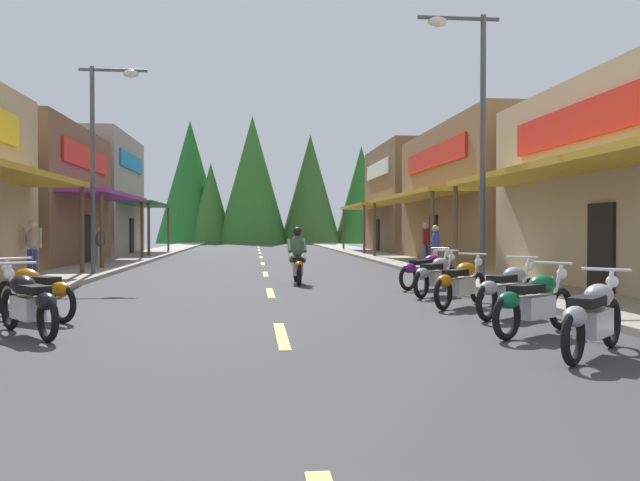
{
  "coord_description": "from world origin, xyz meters",
  "views": [
    {
      "loc": [
        -0.4,
        -0.99,
        1.54
      ],
      "look_at": [
        2.48,
        28.07,
        1.0
      ],
      "focal_mm": 37.82,
      "sensor_mm": 36.0,
      "label": 1
    }
  ],
  "objects_px": {
    "streetlamp_right": "(472,114)",
    "motorcycle_parked_right_4": "(461,282)",
    "motorcycle_parked_right_2": "(534,301)",
    "motorcycle_parked_left_2": "(35,291)",
    "streetlamp_left": "(102,141)",
    "rider_cruising_lead": "(297,260)",
    "motorcycle_parked_right_3": "(508,289)",
    "motorcycle_parked_right_1": "(593,316)",
    "pedestrian_waiting": "(100,244)",
    "pedestrian_by_shop": "(32,245)",
    "motorcycle_parked_left_1": "(28,302)",
    "pedestrian_strolling": "(435,246)",
    "motorcycle_parked_right_5": "(436,274)",
    "pedestrian_browsing": "(426,242)",
    "motorcycle_parked_right_6": "(427,270)"
  },
  "relations": [
    {
      "from": "streetlamp_right",
      "to": "motorcycle_parked_right_4",
      "type": "height_order",
      "value": "streetlamp_right"
    },
    {
      "from": "motorcycle_parked_left_1",
      "to": "pedestrian_by_shop",
      "type": "relative_size",
      "value": 0.99
    },
    {
      "from": "motorcycle_parked_right_1",
      "to": "motorcycle_parked_right_4",
      "type": "distance_m",
      "value": 5.11
    },
    {
      "from": "motorcycle_parked_right_1",
      "to": "pedestrian_waiting",
      "type": "height_order",
      "value": "pedestrian_waiting"
    },
    {
      "from": "motorcycle_parked_right_5",
      "to": "motorcycle_parked_right_2",
      "type": "bearing_deg",
      "value": -139.25
    },
    {
      "from": "streetlamp_right",
      "to": "rider_cruising_lead",
      "type": "bearing_deg",
      "value": 155.51
    },
    {
      "from": "streetlamp_right",
      "to": "motorcycle_parked_right_6",
      "type": "relative_size",
      "value": 3.85
    },
    {
      "from": "motorcycle_parked_right_2",
      "to": "motorcycle_parked_left_2",
      "type": "bearing_deg",
      "value": 126.11
    },
    {
      "from": "pedestrian_browsing",
      "to": "motorcycle_parked_right_2",
      "type": "bearing_deg",
      "value": -59.78
    },
    {
      "from": "motorcycle_parked_right_1",
      "to": "motorcycle_parked_left_1",
      "type": "bearing_deg",
      "value": 116.83
    },
    {
      "from": "motorcycle_parked_right_3",
      "to": "motorcycle_parked_right_6",
      "type": "relative_size",
      "value": 0.93
    },
    {
      "from": "motorcycle_parked_right_1",
      "to": "pedestrian_browsing",
      "type": "relative_size",
      "value": 0.92
    },
    {
      "from": "streetlamp_right",
      "to": "rider_cruising_lead",
      "type": "xyz_separation_m",
      "value": [
        -4.28,
        1.95,
        -3.77
      ]
    },
    {
      "from": "motorcycle_parked_left_1",
      "to": "pedestrian_browsing",
      "type": "relative_size",
      "value": 1.01
    },
    {
      "from": "motorcycle_parked_right_4",
      "to": "motorcycle_parked_left_1",
      "type": "bearing_deg",
      "value": 155.27
    },
    {
      "from": "motorcycle_parked_left_1",
      "to": "rider_cruising_lead",
      "type": "height_order",
      "value": "rider_cruising_lead"
    },
    {
      "from": "motorcycle_parked_right_3",
      "to": "pedestrian_by_shop",
      "type": "relative_size",
      "value": 0.94
    },
    {
      "from": "motorcycle_parked_left_2",
      "to": "motorcycle_parked_right_6",
      "type": "bearing_deg",
      "value": -109.95
    },
    {
      "from": "motorcycle_parked_right_2",
      "to": "pedestrian_waiting",
      "type": "relative_size",
      "value": 1.11
    },
    {
      "from": "motorcycle_parked_right_1",
      "to": "pedestrian_waiting",
      "type": "bearing_deg",
      "value": 71.1
    },
    {
      "from": "streetlamp_left",
      "to": "motorcycle_parked_left_1",
      "type": "xyz_separation_m",
      "value": [
        1.5,
        -11.69,
        -3.75
      ]
    },
    {
      "from": "motorcycle_parked_right_3",
      "to": "motorcycle_parked_left_2",
      "type": "height_order",
      "value": "same"
    },
    {
      "from": "rider_cruising_lead",
      "to": "pedestrian_waiting",
      "type": "height_order",
      "value": "pedestrian_waiting"
    },
    {
      "from": "streetlamp_right",
      "to": "motorcycle_parked_right_1",
      "type": "distance_m",
      "value": 9.84
    },
    {
      "from": "motorcycle_parked_right_2",
      "to": "motorcycle_parked_left_2",
      "type": "relative_size",
      "value": 1.01
    },
    {
      "from": "streetlamp_left",
      "to": "rider_cruising_lead",
      "type": "bearing_deg",
      "value": -27.63
    },
    {
      "from": "motorcycle_parked_left_2",
      "to": "motorcycle_parked_right_3",
      "type": "bearing_deg",
      "value": -144.94
    },
    {
      "from": "pedestrian_browsing",
      "to": "pedestrian_strolling",
      "type": "height_order",
      "value": "pedestrian_browsing"
    },
    {
      "from": "pedestrian_by_shop",
      "to": "pedestrian_waiting",
      "type": "distance_m",
      "value": 6.62
    },
    {
      "from": "motorcycle_parked_right_3",
      "to": "motorcycle_parked_left_1",
      "type": "bearing_deg",
      "value": 148.46
    },
    {
      "from": "streetlamp_left",
      "to": "motorcycle_parked_right_5",
      "type": "distance_m",
      "value": 11.69
    },
    {
      "from": "streetlamp_left",
      "to": "rider_cruising_lead",
      "type": "xyz_separation_m",
      "value": [
        5.89,
        -3.08,
        -3.59
      ]
    },
    {
      "from": "motorcycle_parked_right_3",
      "to": "pedestrian_by_shop",
      "type": "bearing_deg",
      "value": 97.01
    },
    {
      "from": "motorcycle_parked_right_1",
      "to": "motorcycle_parked_right_6",
      "type": "distance_m",
      "value": 8.99
    },
    {
      "from": "motorcycle_parked_right_4",
      "to": "rider_cruising_lead",
      "type": "relative_size",
      "value": 0.76
    },
    {
      "from": "motorcycle_parked_right_4",
      "to": "motorcycle_parked_left_1",
      "type": "distance_m",
      "value": 7.76
    },
    {
      "from": "motorcycle_parked_right_2",
      "to": "streetlamp_left",
      "type": "bearing_deg",
      "value": 88.31
    },
    {
      "from": "pedestrian_strolling",
      "to": "motorcycle_parked_right_5",
      "type": "bearing_deg",
      "value": -105.5
    },
    {
      "from": "streetlamp_right",
      "to": "pedestrian_by_shop",
      "type": "xyz_separation_m",
      "value": [
        -12.12,
        4.45,
        -3.39
      ]
    },
    {
      "from": "motorcycle_parked_right_2",
      "to": "pedestrian_strolling",
      "type": "height_order",
      "value": "pedestrian_strolling"
    },
    {
      "from": "motorcycle_parked_left_1",
      "to": "motorcycle_parked_right_1",
      "type": "bearing_deg",
      "value": -144.15
    },
    {
      "from": "motorcycle_parked_right_1",
      "to": "rider_cruising_lead",
      "type": "xyz_separation_m",
      "value": [
        -2.84,
        10.85,
        0.17
      ]
    },
    {
      "from": "motorcycle_parked_right_1",
      "to": "motorcycle_parked_left_2",
      "type": "xyz_separation_m",
      "value": [
        -7.68,
        3.97,
        0.0
      ]
    },
    {
      "from": "pedestrian_browsing",
      "to": "pedestrian_waiting",
      "type": "height_order",
      "value": "pedestrian_browsing"
    },
    {
      "from": "streetlamp_left",
      "to": "motorcycle_parked_right_1",
      "type": "xyz_separation_m",
      "value": [
        8.73,
        -13.93,
        -3.75
      ]
    },
    {
      "from": "motorcycle_parked_right_2",
      "to": "motorcycle_parked_left_2",
      "type": "height_order",
      "value": "same"
    },
    {
      "from": "motorcycle_parked_left_1",
      "to": "pedestrian_strolling",
      "type": "height_order",
      "value": "pedestrian_strolling"
    },
    {
      "from": "motorcycle_parked_right_3",
      "to": "pedestrian_waiting",
      "type": "relative_size",
      "value": 1.05
    },
    {
      "from": "streetlamp_right",
      "to": "pedestrian_browsing",
      "type": "distance_m",
      "value": 8.9
    },
    {
      "from": "motorcycle_parked_right_1",
      "to": "pedestrian_strolling",
      "type": "distance_m",
      "value": 14.17
    }
  ]
}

